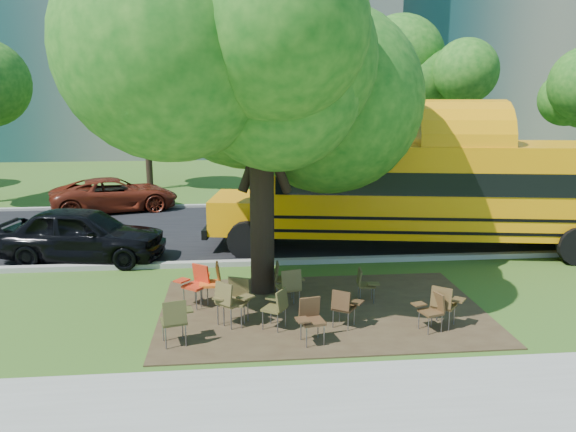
{
  "coord_description": "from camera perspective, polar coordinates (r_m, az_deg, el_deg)",
  "views": [
    {
      "loc": [
        -0.85,
        -11.89,
        4.66
      ],
      "look_at": [
        0.6,
        3.17,
        1.33
      ],
      "focal_mm": 35.0,
      "sensor_mm": 36.0,
      "label": 1
    }
  ],
  "objects": [
    {
      "name": "kerb_far",
      "position": [
        23.46,
        -3.34,
        1.11
      ],
      "size": [
        80.0,
        0.25,
        0.14
      ],
      "primitive_type": "cube",
      "color": "gray",
      "rests_on": "ground"
    },
    {
      "name": "chair_7",
      "position": [
        11.79,
        15.6,
        -8.43
      ],
      "size": [
        0.77,
        0.61,
        0.9
      ],
      "rotation": [
        0.0,
        0.0,
        -0.66
      ],
      "color": "#4C371B",
      "rests_on": "ground"
    },
    {
      "name": "chair_6",
      "position": [
        11.62,
        14.44,
        -9.0
      ],
      "size": [
        0.6,
        0.55,
        0.81
      ],
      "rotation": [
        0.0,
        0.0,
        1.87
      ],
      "color": "#4B331B",
      "rests_on": "ground"
    },
    {
      "name": "chair_0",
      "position": [
        10.8,
        -11.36,
        -10.04
      ],
      "size": [
        0.64,
        0.68,
        0.94
      ],
      "rotation": [
        0.0,
        0.0,
        0.25
      ],
      "color": "#413E1C",
      "rests_on": "ground"
    },
    {
      "name": "school_bus",
      "position": [
        17.39,
        16.21,
        2.64
      ],
      "size": [
        13.41,
        4.88,
        3.22
      ],
      "rotation": [
        0.0,
        0.0,
        -0.16
      ],
      "color": "orange",
      "rests_on": "ground"
    },
    {
      "name": "chair_10",
      "position": [
        13.03,
        -0.6,
        -6.14
      ],
      "size": [
        0.49,
        0.54,
        0.84
      ],
      "rotation": [
        0.0,
        0.0,
        -1.56
      ],
      "color": "#433C1D",
      "rests_on": "ground"
    },
    {
      "name": "bg_car_red",
      "position": [
        23.48,
        -17.17,
        2.09
      ],
      "size": [
        5.33,
        3.59,
        1.36
      ],
      "primitive_type": "imported",
      "rotation": [
        0.0,
        0.0,
        1.87
      ],
      "color": "#571B0F",
      "rests_on": "ground"
    },
    {
      "name": "chair_9",
      "position": [
        12.67,
        -9.33,
        -6.55
      ],
      "size": [
        0.81,
        0.64,
        0.94
      ],
      "rotation": [
        0.0,
        0.0,
        2.47
      ],
      "color": "red",
      "rests_on": "ground"
    },
    {
      "name": "bg_tree_2",
      "position": [
        28.2,
        -14.26,
        11.13
      ],
      "size": [
        4.8,
        4.8,
        6.62
      ],
      "color": "black",
      "rests_on": "ground"
    },
    {
      "name": "main_tree",
      "position": [
        12.76,
        -2.82,
        16.33
      ],
      "size": [
        7.2,
        7.2,
        9.15
      ],
      "color": "black",
      "rests_on": "ground"
    },
    {
      "name": "chair_12",
      "position": [
        12.84,
        7.77,
        -6.67
      ],
      "size": [
        0.46,
        0.54,
        0.79
      ],
      "rotation": [
        0.0,
        0.0,
        4.63
      ],
      "color": "#463F1E",
      "rests_on": "ground"
    },
    {
      "name": "building_right",
      "position": [
        56.29,
        22.07,
        19.57
      ],
      "size": [
        30.0,
        16.0,
        25.0
      ],
      "primitive_type": "cube",
      "color": "gray",
      "rests_on": "ground"
    },
    {
      "name": "ground",
      "position": [
        12.81,
        -1.34,
        -8.94
      ],
      "size": [
        160.0,
        160.0,
        0.0
      ],
      "primitive_type": "plane",
      "color": "#39551A",
      "rests_on": "ground"
    },
    {
      "name": "chair_3",
      "position": [
        11.62,
        -5.37,
        -8.12
      ],
      "size": [
        0.77,
        0.61,
        0.96
      ],
      "rotation": [
        0.0,
        0.0,
        2.77
      ],
      "color": "brown",
      "rests_on": "ground"
    },
    {
      "name": "chair_8",
      "position": [
        12.7,
        -7.73,
        -6.37
      ],
      "size": [
        0.56,
        0.62,
        0.97
      ],
      "rotation": [
        0.0,
        0.0,
        1.57
      ],
      "color": "#D05216",
      "rests_on": "ground"
    },
    {
      "name": "bg_tree_3",
      "position": [
        27.37,
        13.7,
        12.85
      ],
      "size": [
        5.6,
        5.6,
        7.84
      ],
      "color": "black",
      "rests_on": "ground"
    },
    {
      "name": "chair_11",
      "position": [
        12.28,
        0.27,
        -6.96
      ],
      "size": [
        0.65,
        0.68,
        0.95
      ],
      "rotation": [
        0.0,
        0.0,
        0.24
      ],
      "color": "#4E4421",
      "rests_on": "ground"
    },
    {
      "name": "chair_4",
      "position": [
        11.42,
        5.73,
        -8.96
      ],
      "size": [
        0.71,
        0.56,
        0.83
      ],
      "rotation": [
        0.0,
        0.0,
        -0.59
      ],
      "color": "#3E2816",
      "rests_on": "ground"
    },
    {
      "name": "kerb_near",
      "position": [
        15.61,
        -2.16,
        -4.7
      ],
      "size": [
        80.0,
        0.25,
        0.14
      ],
      "primitive_type": "cube",
      "color": "gray",
      "rests_on": "ground"
    },
    {
      "name": "black_car",
      "position": [
        16.8,
        -20.11,
        -1.73
      ],
      "size": [
        4.8,
        2.57,
        1.55
      ],
      "primitive_type": "imported",
      "rotation": [
        0.0,
        0.0,
        1.4
      ],
      "color": "black",
      "rests_on": "ground"
    },
    {
      "name": "building_main",
      "position": [
        48.84,
        -14.76,
        19.49
      ],
      "size": [
        38.0,
        16.0,
        22.0
      ],
      "primitive_type": "cube",
      "color": "slate",
      "rests_on": "ground"
    },
    {
      "name": "asphalt_road",
      "position": [
        19.48,
        -2.86,
        -1.39
      ],
      "size": [
        80.0,
        8.0,
        0.04
      ],
      "primitive_type": "cube",
      "color": "black",
      "rests_on": "ground"
    },
    {
      "name": "chair_2",
      "position": [
        11.33,
        -1.13,
        -8.98
      ],
      "size": [
        0.57,
        0.73,
        0.86
      ],
      "rotation": [
        0.0,
        0.0,
        1.0
      ],
      "color": "#4C4521",
      "rests_on": "ground"
    },
    {
      "name": "dirt_patch",
      "position": [
        12.45,
        3.49,
        -9.54
      ],
      "size": [
        7.0,
        4.5,
        0.03
      ],
      "primitive_type": "cube",
      "color": "#382819",
      "rests_on": "ground"
    },
    {
      "name": "chair_5",
      "position": [
        10.74,
        2.28,
        -10.14
      ],
      "size": [
        0.59,
        0.61,
        0.88
      ],
      "rotation": [
        0.0,
        0.0,
        3.33
      ],
      "color": "#4A2F1A",
      "rests_on": "ground"
    },
    {
      "name": "chair_1",
      "position": [
        11.48,
        -5.94,
        -8.39
      ],
      "size": [
        0.83,
        0.66,
        0.97
      ],
      "rotation": [
        0.0,
        0.0,
        -0.77
      ],
      "color": "brown",
      "rests_on": "ground"
    }
  ]
}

